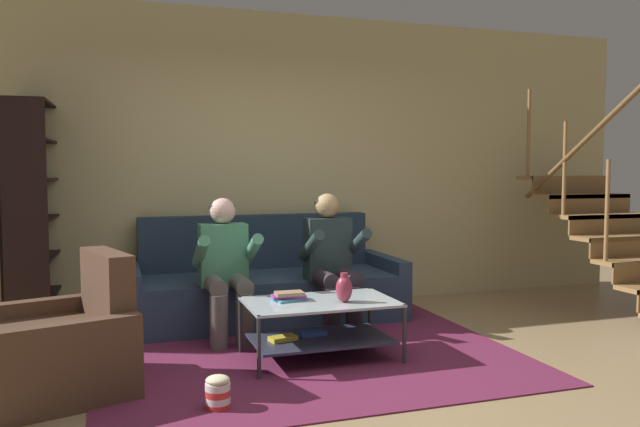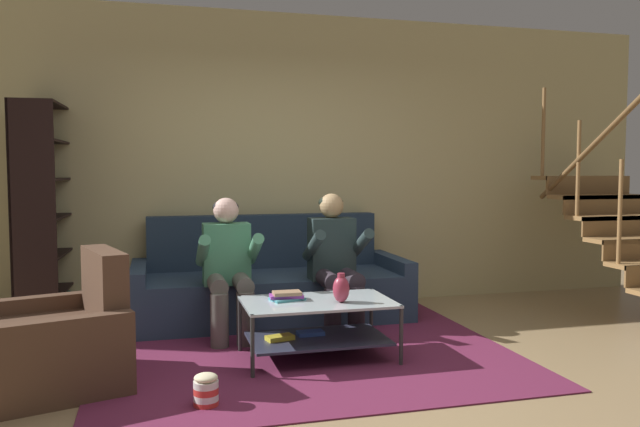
% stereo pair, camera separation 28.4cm
% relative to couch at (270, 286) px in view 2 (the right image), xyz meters
% --- Properties ---
extents(ground, '(16.80, 16.80, 0.00)m').
position_rel_couch_xyz_m(ground, '(0.05, -1.91, -0.29)').
color(ground, '#9C8059').
extents(back_partition, '(8.40, 0.12, 2.90)m').
position_rel_couch_xyz_m(back_partition, '(0.05, 0.55, 1.16)').
color(back_partition, '#C4B880').
rests_on(back_partition, ground).
extents(staircase_run, '(0.99, 1.97, 2.22)m').
position_rel_couch_xyz_m(staircase_run, '(3.27, -0.84, 0.47)').
color(staircase_run, olive).
rests_on(staircase_run, ground).
extents(couch, '(2.45, 0.97, 0.93)m').
position_rel_couch_xyz_m(couch, '(0.00, 0.00, 0.00)').
color(couch, '#283B52').
rests_on(couch, ground).
extents(person_seated_left, '(0.50, 0.58, 1.14)m').
position_rel_couch_xyz_m(person_seated_left, '(-0.45, -0.58, 0.33)').
color(person_seated_left, '#5A574F').
rests_on(person_seated_left, ground).
extents(person_seated_right, '(0.50, 0.58, 1.16)m').
position_rel_couch_xyz_m(person_seated_right, '(0.45, -0.58, 0.34)').
color(person_seated_right, '#2D242C').
rests_on(person_seated_right, ground).
extents(coffee_table, '(1.07, 0.65, 0.43)m').
position_rel_couch_xyz_m(coffee_table, '(0.10, -1.31, -0.01)').
color(coffee_table, '#B1C1C6').
rests_on(coffee_table, ground).
extents(area_rug, '(3.01, 3.24, 0.01)m').
position_rel_couch_xyz_m(area_rug, '(0.05, -0.79, -0.29)').
color(area_rug, '#64203E').
rests_on(area_rug, ground).
extents(vase, '(0.12, 0.12, 0.21)m').
position_rel_couch_xyz_m(vase, '(0.25, -1.41, 0.23)').
color(vase, maroon).
rests_on(vase, coffee_table).
extents(book_stack, '(0.26, 0.21, 0.06)m').
position_rel_couch_xyz_m(book_stack, '(-0.10, -1.23, 0.16)').
color(book_stack, teal).
rests_on(book_stack, coffee_table).
extents(bookshelf, '(0.38, 0.87, 1.93)m').
position_rel_couch_xyz_m(bookshelf, '(-1.98, 0.15, 0.45)').
color(bookshelf, black).
rests_on(bookshelf, ground).
extents(armchair, '(1.07, 1.07, 0.85)m').
position_rel_couch_xyz_m(armchair, '(-1.63, -1.45, -0.02)').
color(armchair, '#4E3526').
rests_on(armchair, ground).
extents(popcorn_tub, '(0.14, 0.14, 0.20)m').
position_rel_couch_xyz_m(popcorn_tub, '(-0.75, -2.03, -0.20)').
color(popcorn_tub, red).
rests_on(popcorn_tub, ground).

